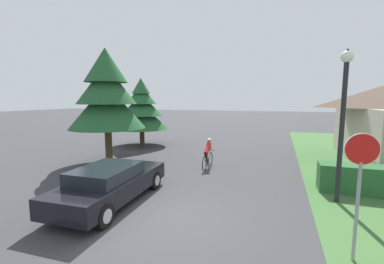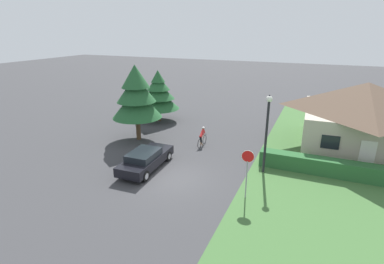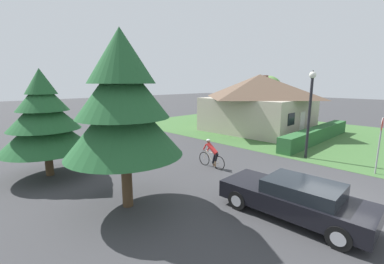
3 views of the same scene
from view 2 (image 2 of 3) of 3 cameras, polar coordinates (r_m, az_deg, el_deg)
ground_plane at (r=18.29m, az=-3.52°, el=-8.75°), size 140.00×140.00×0.00m
cottage_house at (r=24.97m, az=29.75°, el=2.76°), size 8.69×8.77×4.99m
hedge_row at (r=20.31m, az=27.73°, el=-6.51°), size 10.55×0.90×1.02m
sedan_left_lane at (r=19.37m, az=-8.81°, el=-5.15°), size 1.94×4.64×1.27m
cyclist at (r=22.85m, az=1.93°, el=-0.97°), size 0.44×1.74×1.46m
stop_sign at (r=15.70m, az=10.49°, el=-6.26°), size 0.66×0.07×2.72m
street_lamp at (r=18.34m, az=14.12°, el=1.42°), size 0.37×0.37×4.95m
conifer_tall_near at (r=23.80m, az=-10.57°, el=6.88°), size 3.89×3.89×5.99m
conifer_tall_far at (r=28.92m, az=-6.40°, el=7.21°), size 3.92×3.92×4.90m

